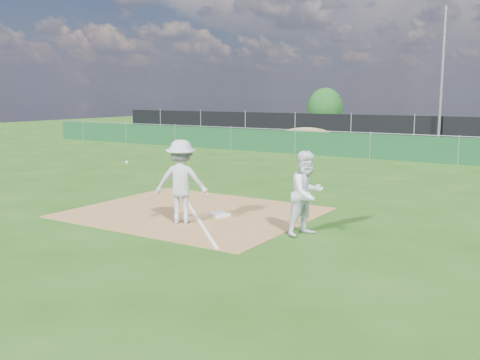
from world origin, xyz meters
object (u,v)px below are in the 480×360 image
(runner, at_px, (307,193))
(tree_left, at_px, (325,109))
(car_left, at_px, (337,126))
(first_base, at_px, (219,214))
(light_pole, at_px, (442,78))
(car_mid, at_px, (437,129))
(play_at_first, at_px, (182,182))

(runner, height_order, tree_left, tree_left)
(car_left, bearing_deg, first_base, 177.60)
(light_pole, distance_m, car_left, 9.66)
(car_mid, bearing_deg, light_pole, -145.44)
(first_base, bearing_deg, runner, -9.04)
(car_mid, height_order, tree_left, tree_left)
(first_base, bearing_deg, light_pole, 88.26)
(runner, relative_size, car_mid, 0.40)
(light_pole, bearing_deg, car_left, 152.39)
(car_mid, bearing_deg, car_left, 108.95)
(play_at_first, xyz_separation_m, car_left, (-7.04, 26.98, -0.22))
(light_pole, distance_m, play_at_first, 22.98)
(first_base, distance_m, runner, 2.80)
(runner, bearing_deg, first_base, 100.60)
(first_base, xyz_separation_m, runner, (2.62, -0.42, 0.87))
(light_pole, distance_m, runner, 22.44)
(car_left, height_order, car_mid, car_left)
(light_pole, relative_size, runner, 4.27)
(tree_left, bearing_deg, light_pole, -40.97)
(play_at_first, bearing_deg, light_pole, 87.38)
(first_base, xyz_separation_m, car_left, (-7.42, 25.95, 0.74))
(tree_left, bearing_deg, runner, -67.29)
(first_base, height_order, car_mid, car_mid)
(light_pole, height_order, car_mid, light_pole)
(light_pole, height_order, first_base, light_pole)
(light_pole, distance_m, first_base, 22.09)
(light_pole, xyz_separation_m, runner, (1.96, -22.15, -3.06))
(play_at_first, xyz_separation_m, tree_left, (-10.44, 32.72, 0.84))
(play_at_first, bearing_deg, tree_left, 107.69)
(car_mid, relative_size, tree_left, 1.31)
(light_pole, relative_size, play_at_first, 3.06)
(light_pole, height_order, runner, light_pole)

